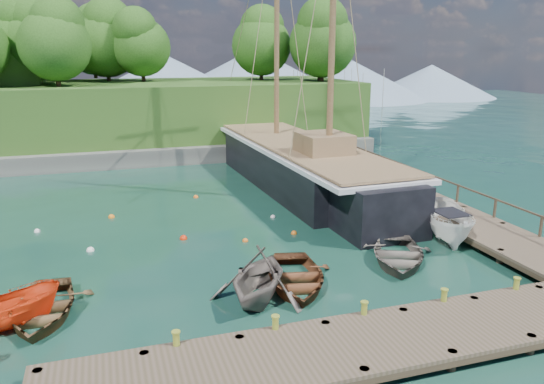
{
  "coord_description": "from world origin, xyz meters",
  "views": [
    {
      "loc": [
        -5.55,
        -18.86,
        8.84
      ],
      "look_at": [
        2.22,
        5.22,
        2.0
      ],
      "focal_mm": 35.0,
      "sensor_mm": 36.0,
      "label": 1
    }
  ],
  "objects": [
    {
      "name": "ground",
      "position": [
        0.0,
        0.0,
        0.0
      ],
      "size": [
        160.0,
        160.0,
        0.0
      ],
      "primitive_type": "plane",
      "color": "#123E2E",
      "rests_on": "ground"
    },
    {
      "name": "dock_near",
      "position": [
        2.0,
        -6.5,
        0.43
      ],
      "size": [
        20.0,
        3.2,
        1.1
      ],
      "color": "#4B3F2D",
      "rests_on": "ground"
    },
    {
      "name": "dock_east",
      "position": [
        11.5,
        7.0,
        0.43
      ],
      "size": [
        3.2,
        24.0,
        1.1
      ],
      "color": "#4B3F2D",
      "rests_on": "ground"
    },
    {
      "name": "bollard_0",
      "position": [
        -4.0,
        -5.1,
        0.0
      ],
      "size": [
        0.26,
        0.26,
        0.45
      ],
      "primitive_type": "cylinder",
      "color": "olive",
      "rests_on": "ground"
    },
    {
      "name": "bollard_1",
      "position": [
        -1.0,
        -5.1,
        0.0
      ],
      "size": [
        0.26,
        0.26,
        0.45
      ],
      "primitive_type": "cylinder",
      "color": "olive",
      "rests_on": "ground"
    },
    {
      "name": "bollard_2",
      "position": [
        2.0,
        -5.1,
        0.0
      ],
      "size": [
        0.26,
        0.26,
        0.45
      ],
      "primitive_type": "cylinder",
      "color": "olive",
      "rests_on": "ground"
    },
    {
      "name": "bollard_3",
      "position": [
        5.0,
        -5.1,
        0.0
      ],
      "size": [
        0.26,
        0.26,
        0.45
      ],
      "primitive_type": "cylinder",
      "color": "olive",
      "rests_on": "ground"
    },
    {
      "name": "bollard_4",
      "position": [
        8.0,
        -5.1,
        0.0
      ],
      "size": [
        0.26,
        0.26,
        0.45
      ],
      "primitive_type": "cylinder",
      "color": "olive",
      "rests_on": "ground"
    },
    {
      "name": "rowboat_0",
      "position": [
        -8.0,
        -0.89,
        0.0
      ],
      "size": [
        3.53,
        4.66,
        0.91
      ],
      "primitive_type": "imported",
      "rotation": [
        0.0,
        0.0,
        -0.09
      ],
      "color": "brown",
      "rests_on": "ground"
    },
    {
      "name": "rowboat_1",
      "position": [
        -0.62,
        -1.96,
        0.0
      ],
      "size": [
        5.14,
        5.31,
        2.14
      ],
      "primitive_type": "imported",
      "rotation": [
        0.0,
        0.0,
        -0.57
      ],
      "color": "#6C6159",
      "rests_on": "ground"
    },
    {
      "name": "rowboat_2",
      "position": [
        1.08,
        -1.23,
        0.0
      ],
      "size": [
        4.24,
        5.22,
        0.95
      ],
      "primitive_type": "imported",
      "rotation": [
        0.0,
        0.0,
        -0.23
      ],
      "color": "#59301A",
      "rests_on": "ground"
    },
    {
      "name": "rowboat_3",
      "position": [
        6.06,
        -0.39,
        0.0
      ],
      "size": [
        4.93,
        5.51,
        0.94
      ],
      "primitive_type": "imported",
      "rotation": [
        0.0,
        0.0,
        -0.47
      ],
      "color": "#5A524A",
      "rests_on": "ground"
    },
    {
      "name": "motorboat_orange",
      "position": [
        -9.14,
        -1.5,
        0.0
      ],
      "size": [
        3.98,
        2.31,
        1.45
      ],
      "primitive_type": "imported",
      "rotation": [
        0.0,
        0.0,
        1.83
      ],
      "color": "#EB3E13",
      "rests_on": "ground"
    },
    {
      "name": "cabin_boat_white",
      "position": [
        9.72,
        1.16,
        0.0
      ],
      "size": [
        3.68,
        5.24,
        1.9
      ],
      "primitive_type": "imported",
      "rotation": [
        0.0,
        0.0,
        -0.42
      ],
      "color": "white",
      "rests_on": "ground"
    },
    {
      "name": "schooner",
      "position": [
        6.71,
        13.2,
        1.24
      ],
      "size": [
        6.33,
        29.93,
        22.36
      ],
      "rotation": [
        0.0,
        0.0,
        0.04
      ],
      "color": "black",
      "rests_on": "ground"
    },
    {
      "name": "mooring_buoy_0",
      "position": [
        -6.49,
        5.04,
        0.0
      ],
      "size": [
        0.35,
        0.35,
        0.35
      ],
      "primitive_type": "sphere",
      "color": "white",
      "rests_on": "ground"
    },
    {
      "name": "mooring_buoy_1",
      "position": [
        -2.24,
        5.3,
        0.0
      ],
      "size": [
        0.37,
        0.37,
        0.37
      ],
      "primitive_type": "sphere",
      "color": "red",
      "rests_on": "ground"
    },
    {
      "name": "mooring_buoy_2",
      "position": [
        0.51,
        4.08,
        0.0
      ],
      "size": [
        0.28,
        0.28,
        0.28
      ],
      "primitive_type": "sphere",
      "color": "orange",
      "rests_on": "ground"
    },
    {
      "name": "mooring_buoy_3",
      "position": [
        2.9,
        7.19,
        0.0
      ],
      "size": [
        0.27,
        0.27,
        0.27
      ],
      "primitive_type": "sphere",
      "color": "silver",
      "rests_on": "ground"
    },
    {
      "name": "mooring_buoy_4",
      "position": [
        -5.44,
        9.87,
        0.0
      ],
      "size": [
        0.35,
        0.35,
        0.35
      ],
      "primitive_type": "sphere",
      "color": "orange",
      "rests_on": "ground"
    },
    {
      "name": "mooring_buoy_5",
      "position": [
        -0.38,
        12.45,
        0.0
      ],
      "size": [
        0.3,
        0.3,
        0.3
      ],
      "primitive_type": "sphere",
      "color": "orange",
      "rests_on": "ground"
    },
    {
      "name": "mooring_buoy_6",
      "position": [
        -9.04,
        8.57,
        0.0
      ],
      "size": [
        0.3,
        0.3,
        0.3
      ],
      "primitive_type": "sphere",
      "color": "white",
      "rests_on": "ground"
    },
    {
      "name": "mooring_buoy_7",
      "position": [
        3.09,
        4.37,
        0.0
      ],
      "size": [
        0.3,
        0.3,
        0.3
      ],
      "primitive_type": "sphere",
      "color": "orange",
      "rests_on": "ground"
    },
    {
      "name": "headland",
      "position": [
        -12.88,
        31.36,
        5.54
      ],
      "size": [
        51.0,
        19.31,
        12.9
      ],
      "color": "#474744",
      "rests_on": "ground"
    },
    {
      "name": "distant_ridge",
      "position": [
        4.3,
        70.0,
        4.35
      ],
      "size": [
        117.0,
        40.0,
        10.0
      ],
      "color": "#728CA5",
      "rests_on": "ground"
    }
  ]
}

